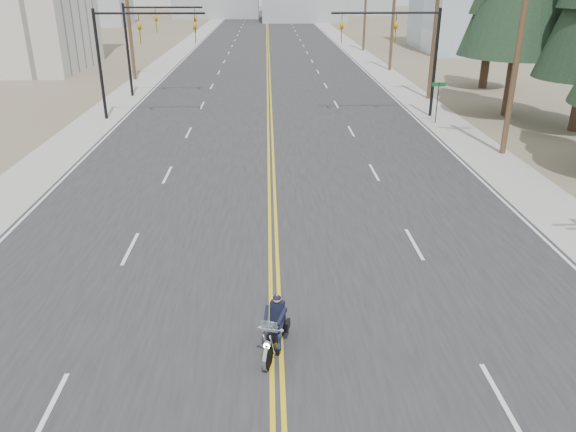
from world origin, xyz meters
The scene contains 13 objects.
road centered at (0.00, 70.00, 0.01)m, with size 20.00×200.00×0.01m, color #303033.
sidewalk_left centered at (-11.50, 70.00, 0.01)m, with size 3.00×200.00×0.01m, color #A5A5A0.
sidewalk_right centered at (11.50, 70.00, 0.01)m, with size 3.00×200.00×0.01m, color #A5A5A0.
traffic_mast_left centered at (-8.98, 32.00, 4.94)m, with size 7.10×0.26×7.00m.
traffic_mast_right centered at (8.98, 32.00, 4.94)m, with size 7.10×0.26×7.00m.
traffic_mast_far centered at (-9.31, 40.00, 4.87)m, with size 6.10×0.26×7.00m.
street_sign centered at (10.80, 30.00, 1.80)m, with size 0.90×0.06×2.62m.
utility_pole_b centered at (12.50, 23.00, 5.98)m, with size 2.20×0.30×11.50m.
utility_pole_c centered at (12.50, 38.00, 5.73)m, with size 2.20×0.30×11.00m.
utility_pole_d centered at (12.50, 53.00, 5.98)m, with size 2.20×0.30×11.50m.
utility_pole_e centered at (12.50, 70.00, 5.73)m, with size 2.20×0.30×11.00m.
utility_pole_left centered at (-12.50, 48.00, 5.48)m, with size 2.20×0.30×10.50m.
motorcyclist centered at (-0.04, 6.00, 0.74)m, with size 0.81×1.90×1.48m, color black, non-canonical shape.
Camera 1 is at (-0.13, -5.76, 8.71)m, focal length 35.00 mm.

